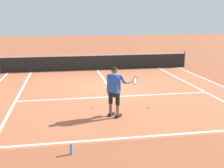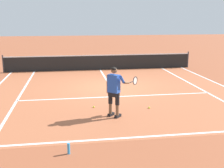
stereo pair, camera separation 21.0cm
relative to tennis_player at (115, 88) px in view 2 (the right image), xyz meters
name	(u,v)px [view 2 (the right image)]	position (x,y,z in m)	size (l,w,h in m)	color
ground_plane	(111,87)	(0.51, 4.17, -0.99)	(80.00, 80.00, 0.00)	#9E5133
court_inner_surface	(113,90)	(0.51, 3.52, -0.99)	(10.98, 10.99, 0.00)	#B2603D
line_baseline	(142,137)	(0.51, -1.78, -0.99)	(10.98, 0.10, 0.01)	white
line_service	(117,97)	(0.51, 2.42, -0.99)	(8.23, 0.10, 0.01)	white
line_centre_service	(107,80)	(0.51, 5.62, -0.99)	(0.10, 6.40, 0.01)	white
line_singles_left	(21,94)	(-3.61, 3.52, -0.99)	(0.10, 10.59, 0.01)	white
line_singles_right	(197,87)	(4.62, 3.52, -0.99)	(0.10, 10.59, 0.01)	white
line_doubles_right	(223,86)	(6.00, 3.52, -0.99)	(0.10, 10.59, 0.01)	white
tennis_net	(100,62)	(0.51, 8.82, -0.49)	(11.96, 0.08, 1.07)	#333338
tennis_player	(115,88)	(0.00, 0.00, 0.00)	(1.15, 0.76, 1.71)	black
tennis_ball_near_feet	(149,108)	(1.41, 0.65, -0.96)	(0.07, 0.07, 0.07)	#CCE02D
tennis_ball_by_baseline	(94,107)	(-0.61, 1.07, -0.96)	(0.07, 0.07, 0.07)	#CCE02D
water_bottle	(69,149)	(-1.55, -2.47, -0.85)	(0.07, 0.07, 0.28)	#3393D6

